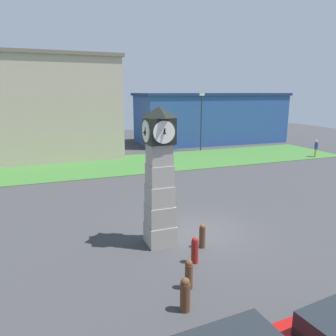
{
  "coord_description": "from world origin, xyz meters",
  "views": [
    {
      "loc": [
        -6.03,
        -12.07,
        6.04
      ],
      "look_at": [
        -0.8,
        1.84,
        2.57
      ],
      "focal_mm": 35.0,
      "sensor_mm": 36.0,
      "label": 1
    }
  ],
  "objects_px": {
    "bollard_near_tower": "(202,236)",
    "bollard_end_row": "(185,294)",
    "pedestrian_near_bench": "(316,147)",
    "street_lamp_near_road": "(201,118)",
    "bollard_far_row": "(189,274)",
    "bollard_mid_row": "(195,250)",
    "clock_tower": "(160,179)"
  },
  "relations": [
    {
      "from": "bollard_far_row",
      "to": "bollard_near_tower",
      "type": "bearing_deg",
      "value": 55.27
    },
    {
      "from": "bollard_mid_row",
      "to": "pedestrian_near_bench",
      "type": "relative_size",
      "value": 0.6
    },
    {
      "from": "bollard_near_tower",
      "to": "street_lamp_near_road",
      "type": "relative_size",
      "value": 0.17
    },
    {
      "from": "clock_tower",
      "to": "pedestrian_near_bench",
      "type": "bearing_deg",
      "value": 31.06
    },
    {
      "from": "bollard_end_row",
      "to": "street_lamp_near_road",
      "type": "relative_size",
      "value": 0.17
    },
    {
      "from": "clock_tower",
      "to": "bollard_near_tower",
      "type": "xyz_separation_m",
      "value": [
        1.45,
        -0.93,
        -2.23
      ]
    },
    {
      "from": "bollard_mid_row",
      "to": "bollard_end_row",
      "type": "relative_size",
      "value": 0.97
    },
    {
      "from": "bollard_near_tower",
      "to": "bollard_end_row",
      "type": "xyz_separation_m",
      "value": [
        -2.18,
        -3.31,
        0.02
      ]
    },
    {
      "from": "bollard_end_row",
      "to": "street_lamp_near_road",
      "type": "bearing_deg",
      "value": 62.85
    },
    {
      "from": "bollard_far_row",
      "to": "pedestrian_near_bench",
      "type": "xyz_separation_m",
      "value": [
        19.88,
        15.16,
        0.44
      ]
    },
    {
      "from": "bollard_near_tower",
      "to": "street_lamp_near_road",
      "type": "height_order",
      "value": "street_lamp_near_road"
    },
    {
      "from": "bollard_end_row",
      "to": "bollard_near_tower",
      "type": "bearing_deg",
      "value": 56.63
    },
    {
      "from": "bollard_end_row",
      "to": "bollard_mid_row",
      "type": "bearing_deg",
      "value": 59.08
    },
    {
      "from": "bollard_far_row",
      "to": "street_lamp_near_road",
      "type": "distance_m",
      "value": 25.11
    },
    {
      "from": "clock_tower",
      "to": "bollard_far_row",
      "type": "bearing_deg",
      "value": -93.37
    },
    {
      "from": "clock_tower",
      "to": "street_lamp_near_road",
      "type": "xyz_separation_m",
      "value": [
        11.14,
        18.91,
        0.71
      ]
    },
    {
      "from": "bollard_far_row",
      "to": "street_lamp_near_road",
      "type": "bearing_deg",
      "value": 62.96
    },
    {
      "from": "clock_tower",
      "to": "street_lamp_near_road",
      "type": "distance_m",
      "value": 21.96
    },
    {
      "from": "bollard_near_tower",
      "to": "bollard_far_row",
      "type": "relative_size",
      "value": 1.0
    },
    {
      "from": "bollard_end_row",
      "to": "bollard_far_row",
      "type": "bearing_deg",
      "value": 60.22
    },
    {
      "from": "bollard_end_row",
      "to": "street_lamp_near_road",
      "type": "distance_m",
      "value": 26.19
    },
    {
      "from": "bollard_mid_row",
      "to": "street_lamp_near_road",
      "type": "xyz_separation_m",
      "value": [
        10.48,
        20.83,
        2.93
      ]
    },
    {
      "from": "pedestrian_near_bench",
      "to": "bollard_end_row",
      "type": "bearing_deg",
      "value": -141.75
    },
    {
      "from": "pedestrian_near_bench",
      "to": "street_lamp_near_road",
      "type": "bearing_deg",
      "value": 140.45
    },
    {
      "from": "bollard_mid_row",
      "to": "bollard_far_row",
      "type": "xyz_separation_m",
      "value": [
        -0.85,
        -1.38,
        -0.01
      ]
    },
    {
      "from": "bollard_near_tower",
      "to": "bollard_mid_row",
      "type": "xyz_separation_m",
      "value": [
        -0.79,
        -0.98,
        0.01
      ]
    },
    {
      "from": "clock_tower",
      "to": "bollard_mid_row",
      "type": "xyz_separation_m",
      "value": [
        0.66,
        -1.92,
        -2.22
      ]
    },
    {
      "from": "bollard_near_tower",
      "to": "bollard_end_row",
      "type": "height_order",
      "value": "bollard_end_row"
    },
    {
      "from": "bollard_mid_row",
      "to": "bollard_far_row",
      "type": "relative_size",
      "value": 1.02
    },
    {
      "from": "bollard_near_tower",
      "to": "bollard_far_row",
      "type": "height_order",
      "value": "bollard_near_tower"
    },
    {
      "from": "clock_tower",
      "to": "bollard_end_row",
      "type": "height_order",
      "value": "clock_tower"
    },
    {
      "from": "bollard_far_row",
      "to": "pedestrian_near_bench",
      "type": "height_order",
      "value": "pedestrian_near_bench"
    }
  ]
}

